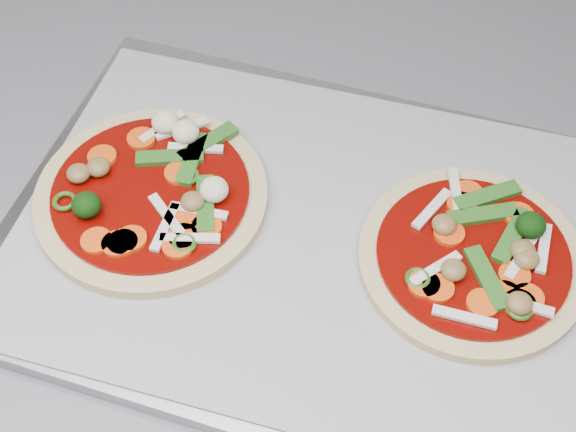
# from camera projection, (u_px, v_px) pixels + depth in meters

# --- Properties ---
(baking_tray) EXTENTS (0.53, 0.43, 0.02)m
(baking_tray) POSITION_uv_depth(u_px,v_px,m) (302.00, 239.00, 0.67)
(baking_tray) COLOR gray
(baking_tray) RESTS_ON countertop
(parchment) EXTENTS (0.50, 0.39, 0.00)m
(parchment) POSITION_uv_depth(u_px,v_px,m) (302.00, 232.00, 0.66)
(parchment) COLOR gray
(parchment) RESTS_ON baking_tray
(pizza_left) EXTENTS (0.22, 0.22, 0.03)m
(pizza_left) POSITION_uv_depth(u_px,v_px,m) (153.00, 193.00, 0.67)
(pizza_left) COLOR tan
(pizza_left) RESTS_ON parchment
(pizza_right) EXTENTS (0.24, 0.24, 0.03)m
(pizza_right) POSITION_uv_depth(u_px,v_px,m) (476.00, 257.00, 0.63)
(pizza_right) COLOR tan
(pizza_right) RESTS_ON parchment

